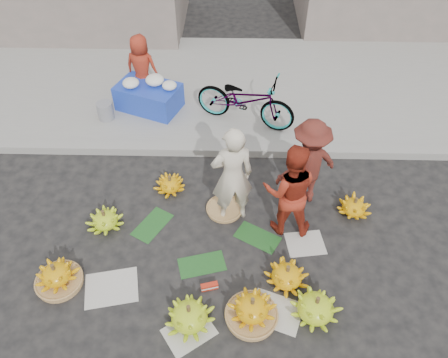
{
  "coord_description": "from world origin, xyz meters",
  "views": [
    {
      "loc": [
        0.29,
        -3.71,
        5.2
      ],
      "look_at": [
        0.19,
        0.82,
        0.7
      ],
      "focal_mm": 35.0,
      "sensor_mm": 36.0,
      "label": 1
    }
  ],
  "objects_px": {
    "banana_bunch_0": "(57,276)",
    "vendor_cream": "(232,176)",
    "bicycle": "(245,100)",
    "banana_bunch_4": "(287,275)",
    "flower_table": "(149,95)"
  },
  "relations": [
    {
      "from": "banana_bunch_4",
      "to": "bicycle",
      "type": "height_order",
      "value": "bicycle"
    },
    {
      "from": "banana_bunch_0",
      "to": "bicycle",
      "type": "xyz_separation_m",
      "value": [
        2.54,
        3.51,
        0.43
      ]
    },
    {
      "from": "vendor_cream",
      "to": "banana_bunch_0",
      "type": "bearing_deg",
      "value": 16.4
    },
    {
      "from": "banana_bunch_0",
      "to": "vendor_cream",
      "type": "height_order",
      "value": "vendor_cream"
    },
    {
      "from": "banana_bunch_0",
      "to": "banana_bunch_4",
      "type": "xyz_separation_m",
      "value": [
        3.07,
        0.09,
        -0.02
      ]
    },
    {
      "from": "vendor_cream",
      "to": "flower_table",
      "type": "bearing_deg",
      "value": -70.9
    },
    {
      "from": "banana_bunch_4",
      "to": "flower_table",
      "type": "height_order",
      "value": "flower_table"
    },
    {
      "from": "banana_bunch_0",
      "to": "vendor_cream",
      "type": "relative_size",
      "value": 0.41
    },
    {
      "from": "vendor_cream",
      "to": "flower_table",
      "type": "distance_m",
      "value": 3.15
    },
    {
      "from": "flower_table",
      "to": "bicycle",
      "type": "height_order",
      "value": "bicycle"
    },
    {
      "from": "banana_bunch_0",
      "to": "bicycle",
      "type": "height_order",
      "value": "bicycle"
    },
    {
      "from": "vendor_cream",
      "to": "bicycle",
      "type": "height_order",
      "value": "vendor_cream"
    },
    {
      "from": "banana_bunch_0",
      "to": "vendor_cream",
      "type": "xyz_separation_m",
      "value": [
        2.32,
        1.28,
        0.66
      ]
    },
    {
      "from": "banana_bunch_0",
      "to": "banana_bunch_4",
      "type": "height_order",
      "value": "banana_bunch_0"
    },
    {
      "from": "banana_bunch_0",
      "to": "vendor_cream",
      "type": "distance_m",
      "value": 2.73
    }
  ]
}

